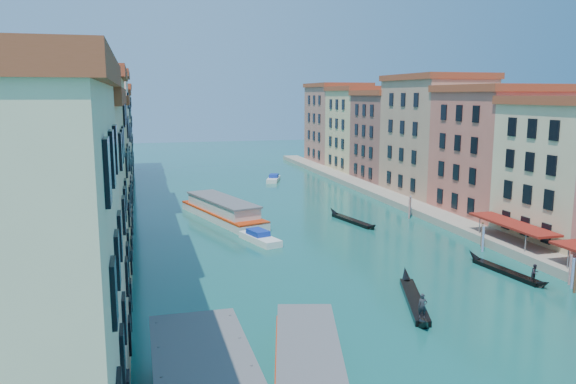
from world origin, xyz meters
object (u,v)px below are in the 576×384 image
at_px(vaporetto_far, 222,210).
at_px(gondola_right, 508,270).
at_px(vaporetto_near, 309,373).
at_px(gondola_fore, 414,298).

height_order(vaporetto_far, gondola_right, vaporetto_far).
relative_size(vaporetto_near, gondola_fore, 1.43).
bearing_deg(vaporetto_near, gondola_fore, 56.13).
height_order(gondola_fore, gondola_right, gondola_fore).
bearing_deg(gondola_fore, vaporetto_far, 125.78).
bearing_deg(vaporetto_near, gondola_right, 46.84).
relative_size(vaporetto_far, gondola_right, 1.81).
bearing_deg(gondola_right, gondola_fore, -166.90).
relative_size(vaporetto_near, gondola_right, 1.63).
bearing_deg(gondola_right, vaporetto_far, 118.73).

